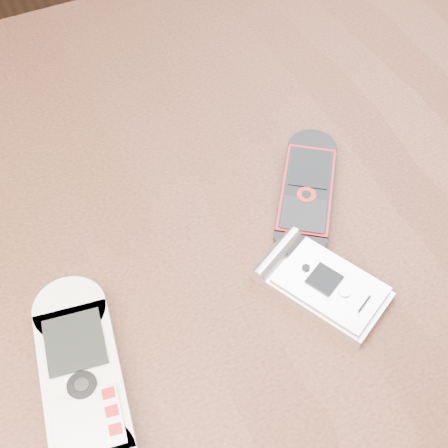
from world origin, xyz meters
The scene contains 4 objects.
table centered at (0.00, 0.00, 0.64)m, with size 1.20×0.80×0.75m.
nokia_white centered at (-0.15, -0.09, 0.76)m, with size 0.06×0.18×0.02m, color silver.
nokia_black_red centered at (0.09, 0.00, 0.76)m, with size 0.05×0.16×0.02m, color black.
motorola_razr centered at (0.06, -0.09, 0.76)m, with size 0.06×0.11×0.02m, color silver.
Camera 1 is at (-0.13, -0.30, 1.21)m, focal length 50.00 mm.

